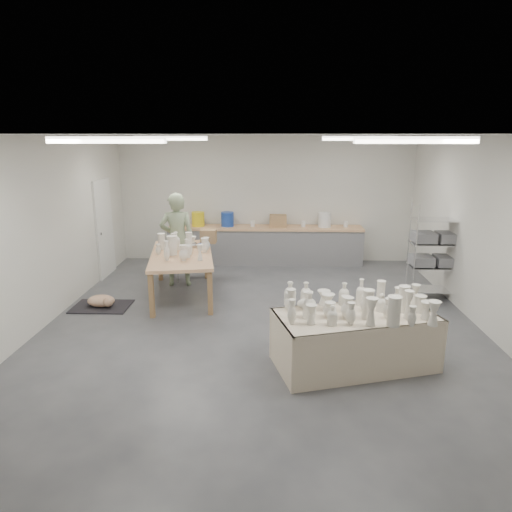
{
  "coord_description": "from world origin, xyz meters",
  "views": [
    {
      "loc": [
        0.16,
        -6.97,
        2.99
      ],
      "look_at": [
        -0.1,
        0.36,
        1.05
      ],
      "focal_mm": 32.0,
      "sensor_mm": 36.0,
      "label": 1
    }
  ],
  "objects_px": {
    "drying_table": "(354,336)",
    "potter": "(177,240)",
    "red_stool": "(181,266)",
    "work_table": "(185,251)"
  },
  "relations": [
    {
      "from": "drying_table",
      "to": "potter",
      "type": "height_order",
      "value": "potter"
    },
    {
      "from": "drying_table",
      "to": "red_stool",
      "type": "relative_size",
      "value": 5.18
    },
    {
      "from": "red_stool",
      "to": "potter",
      "type": "bearing_deg",
      "value": -90.0
    },
    {
      "from": "drying_table",
      "to": "red_stool",
      "type": "bearing_deg",
      "value": 114.23
    },
    {
      "from": "drying_table",
      "to": "potter",
      "type": "relative_size",
      "value": 1.19
    },
    {
      "from": "drying_table",
      "to": "work_table",
      "type": "xyz_separation_m",
      "value": [
        -2.76,
        2.74,
        0.43
      ]
    },
    {
      "from": "work_table",
      "to": "potter",
      "type": "distance_m",
      "value": 0.63
    },
    {
      "from": "work_table",
      "to": "red_stool",
      "type": "relative_size",
      "value": 5.48
    },
    {
      "from": "drying_table",
      "to": "potter",
      "type": "distance_m",
      "value": 4.51
    },
    {
      "from": "work_table",
      "to": "potter",
      "type": "relative_size",
      "value": 1.26
    }
  ]
}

